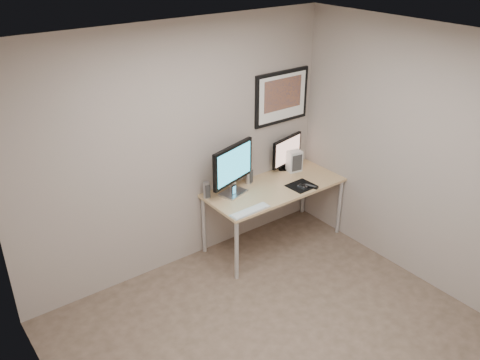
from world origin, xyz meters
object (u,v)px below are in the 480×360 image
(monitor_large, at_px, (233,168))
(speaker_left, at_px, (207,190))
(desk, at_px, (274,192))
(keyboard, at_px, (250,211))
(speaker_right, at_px, (249,176))
(phone_dock, at_px, (234,190))
(monitor_tv, at_px, (287,152))
(fan_unit, at_px, (294,161))
(framed_art, at_px, (282,97))

(monitor_large, height_order, speaker_left, monitor_large)
(desk, distance_m, speaker_left, 0.81)
(desk, bearing_deg, keyboard, -153.60)
(speaker_right, distance_m, phone_dock, 0.35)
(monitor_tv, distance_m, keyboard, 1.15)
(fan_unit, bearing_deg, speaker_left, -173.17)
(monitor_large, bearing_deg, speaker_right, 3.51)
(framed_art, height_order, monitor_tv, framed_art)
(speaker_left, bearing_deg, desk, -4.53)
(framed_art, bearing_deg, phone_dock, -164.31)
(keyboard, distance_m, fan_unit, 1.12)
(monitor_large, height_order, speaker_right, monitor_large)
(framed_art, distance_m, monitor_large, 1.03)
(desk, xyz_separation_m, framed_art, (0.35, 0.33, 0.96))
(phone_dock, bearing_deg, desk, -22.21)
(fan_unit, bearing_deg, monitor_tv, 118.01)
(speaker_right, distance_m, fan_unit, 0.64)
(phone_dock, xyz_separation_m, keyboard, (-0.06, -0.37, -0.06))
(framed_art, relative_size, monitor_tv, 1.47)
(framed_art, bearing_deg, fan_unit, -56.43)
(fan_unit, bearing_deg, phone_dock, -165.19)
(monitor_tv, xyz_separation_m, keyboard, (-0.98, -0.56, -0.21))
(keyboard, relative_size, fan_unit, 1.81)
(monitor_large, xyz_separation_m, fan_unit, (0.93, 0.04, -0.19))
(monitor_large, distance_m, speaker_left, 0.37)
(desk, relative_size, fan_unit, 6.35)
(monitor_tv, bearing_deg, fan_unit, -84.12)
(framed_art, height_order, phone_dock, framed_art)
(framed_art, xyz_separation_m, phone_dock, (-0.85, -0.24, -0.83))
(monitor_tv, height_order, speaker_right, monitor_tv)
(desk, xyz_separation_m, speaker_right, (-0.18, 0.24, 0.16))
(speaker_right, height_order, keyboard, speaker_right)
(framed_art, distance_m, keyboard, 1.41)
(monitor_large, relative_size, speaker_right, 3.25)
(speaker_right, relative_size, fan_unit, 0.75)
(desk, distance_m, phone_dock, 0.52)
(framed_art, distance_m, speaker_right, 0.96)
(keyboard, height_order, fan_unit, fan_unit)
(monitor_large, relative_size, speaker_left, 3.36)
(desk, xyz_separation_m, monitor_tv, (0.42, 0.28, 0.28))
(monitor_tv, relative_size, fan_unit, 2.03)
(speaker_right, bearing_deg, speaker_left, 161.83)
(speaker_right, bearing_deg, fan_unit, -24.25)
(desk, height_order, keyboard, keyboard)
(desk, relative_size, speaker_right, 8.51)
(framed_art, xyz_separation_m, speaker_right, (-0.53, -0.09, -0.80))
(monitor_large, height_order, fan_unit, monitor_large)
(monitor_large, distance_m, keyboard, 0.52)
(speaker_left, bearing_deg, monitor_large, -7.31)
(framed_art, relative_size, monitor_large, 1.23)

